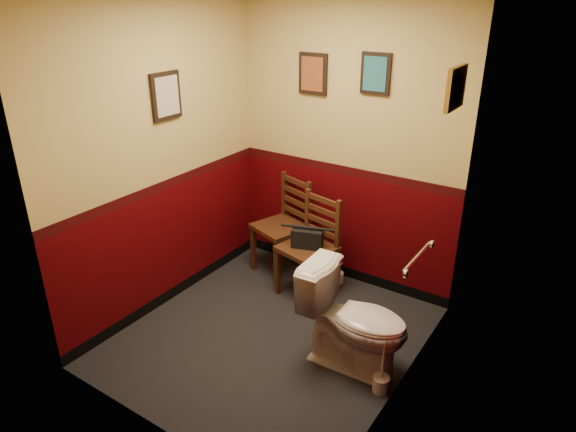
% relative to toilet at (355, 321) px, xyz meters
% --- Properties ---
extents(floor, '(2.20, 2.40, 0.00)m').
position_rel_toilet_xyz_m(floor, '(-0.72, -0.06, -0.40)').
color(floor, black).
rests_on(floor, ground).
extents(wall_back, '(2.20, 0.00, 2.70)m').
position_rel_toilet_xyz_m(wall_back, '(-0.72, 1.14, 0.95)').
color(wall_back, '#410307').
rests_on(wall_back, ground).
extents(wall_front, '(2.20, 0.00, 2.70)m').
position_rel_toilet_xyz_m(wall_front, '(-0.72, -1.26, 0.95)').
color(wall_front, '#410307').
rests_on(wall_front, ground).
extents(wall_left, '(0.00, 2.40, 2.70)m').
position_rel_toilet_xyz_m(wall_left, '(-1.82, -0.06, 0.95)').
color(wall_left, '#410307').
rests_on(wall_left, ground).
extents(wall_right, '(0.00, 2.40, 2.70)m').
position_rel_toilet_xyz_m(wall_right, '(0.38, -0.06, 0.95)').
color(wall_right, '#410307').
rests_on(wall_right, ground).
extents(grab_bar, '(0.05, 0.56, 0.06)m').
position_rel_toilet_xyz_m(grab_bar, '(0.35, 0.19, 0.55)').
color(grab_bar, silver).
rests_on(grab_bar, wall_right).
extents(framed_print_back_a, '(0.28, 0.04, 0.36)m').
position_rel_toilet_xyz_m(framed_print_back_a, '(-1.07, 1.12, 1.55)').
color(framed_print_back_a, black).
rests_on(framed_print_back_a, wall_back).
extents(framed_print_back_b, '(0.26, 0.04, 0.34)m').
position_rel_toilet_xyz_m(framed_print_back_b, '(-0.47, 1.12, 1.60)').
color(framed_print_back_b, black).
rests_on(framed_print_back_b, wall_back).
extents(framed_print_left, '(0.04, 0.30, 0.38)m').
position_rel_toilet_xyz_m(framed_print_left, '(-1.80, 0.04, 1.45)').
color(framed_print_left, black).
rests_on(framed_print_left, wall_left).
extents(framed_print_right, '(0.04, 0.34, 0.28)m').
position_rel_toilet_xyz_m(framed_print_right, '(0.36, 0.54, 1.65)').
color(framed_print_right, olive).
rests_on(framed_print_right, wall_right).
extents(toilet, '(0.84, 0.49, 0.80)m').
position_rel_toilet_xyz_m(toilet, '(0.00, 0.00, 0.00)').
color(toilet, white).
rests_on(toilet, floor).
extents(toilet_brush, '(0.12, 0.12, 0.43)m').
position_rel_toilet_xyz_m(toilet_brush, '(0.30, -0.14, -0.33)').
color(toilet_brush, silver).
rests_on(toilet_brush, floor).
extents(chair_left, '(0.57, 0.57, 0.97)m').
position_rel_toilet_xyz_m(chair_left, '(-1.26, 0.93, 0.09)').
color(chair_left, '#4E2A17').
rests_on(chair_left, floor).
extents(chair_right, '(0.53, 0.53, 0.95)m').
position_rel_toilet_xyz_m(chair_right, '(-0.81, 0.70, 0.08)').
color(chair_right, '#4E2A17').
rests_on(chair_right, floor).
extents(handbag, '(0.31, 0.22, 0.20)m').
position_rel_toilet_xyz_m(handbag, '(-0.82, 0.66, 0.19)').
color(handbag, black).
rests_on(handbag, chair_right).
extents(tp_stack, '(0.25, 0.13, 0.21)m').
position_rel_toilet_xyz_m(tp_stack, '(-0.74, 1.00, -0.31)').
color(tp_stack, silver).
rests_on(tp_stack, floor).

